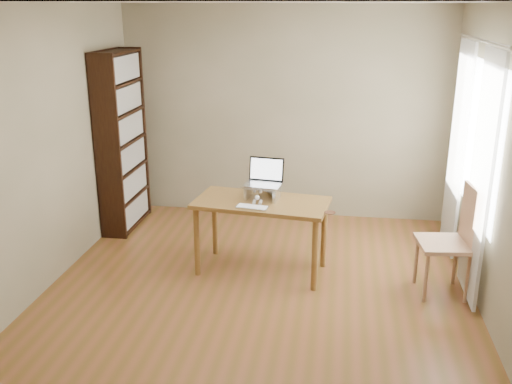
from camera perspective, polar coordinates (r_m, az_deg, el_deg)
name	(u,v)px	position (r m, az deg, el deg)	size (l,w,h in m)	color
room	(260,161)	(4.92, 0.42, 3.15)	(4.04, 4.54, 2.64)	brown
bookshelf	(122,141)	(6.91, -13.23, 4.96)	(0.30, 0.90, 2.10)	black
curtains	(468,160)	(5.80, 20.44, 2.98)	(0.03, 1.90, 2.25)	white
desk	(261,211)	(5.62, 0.55, -1.93)	(1.37, 0.81, 0.75)	brown
laptop_stand	(263,190)	(5.64, 0.67, 0.17)	(0.32, 0.25, 0.13)	silver
laptop	(264,178)	(5.66, 0.77, 1.44)	(0.38, 0.34, 0.25)	silver
keyboard	(252,207)	(5.39, -0.40, -1.53)	(0.32, 0.17, 0.02)	silver
coaster	(330,212)	(5.32, 7.40, -2.04)	(0.11, 0.11, 0.01)	#58301E
cat	(259,191)	(5.68, 0.34, 0.11)	(0.25, 0.48, 0.15)	#4B433B
chair	(454,237)	(5.51, 19.20, -4.28)	(0.51, 0.51, 1.04)	tan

